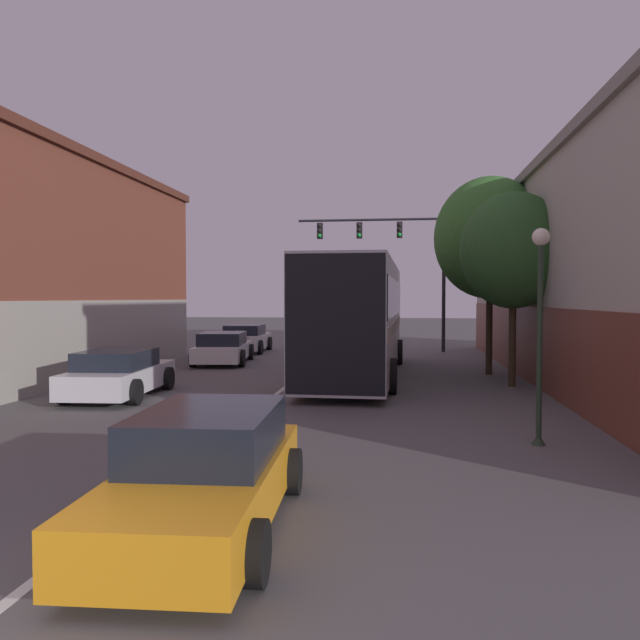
{
  "coord_description": "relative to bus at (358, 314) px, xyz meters",
  "views": [
    {
      "loc": [
        3.4,
        -3.95,
        2.66
      ],
      "look_at": [
        0.9,
        15.35,
        1.97
      ],
      "focal_mm": 35.0,
      "sensor_mm": 36.0,
      "label": 1
    }
  ],
  "objects": [
    {
      "name": "bus",
      "position": [
        0.0,
        0.0,
        0.0
      ],
      "size": [
        3.06,
        12.61,
        3.81
      ],
      "rotation": [
        0.0,
        0.0,
        1.55
      ],
      "color": "#B7B7BC",
      "rests_on": "ground_plane"
    },
    {
      "name": "street_tree_near",
      "position": [
        4.78,
        -1.94,
        1.95
      ],
      "size": [
        3.18,
        2.86,
        5.84
      ],
      "color": "#3D2D1E",
      "rests_on": "ground_plane"
    },
    {
      "name": "hatchback_foreground",
      "position": [
        -0.8,
        -14.31,
        -1.49
      ],
      "size": [
        2.07,
        4.44,
        1.35
      ],
      "rotation": [
        0.0,
        0.0,
        1.62
      ],
      "color": "orange",
      "rests_on": "ground_plane"
    },
    {
      "name": "lane_center_line",
      "position": [
        -1.96,
        -1.61,
        -2.13
      ],
      "size": [
        0.14,
        43.34,
        0.01
      ],
      "color": "silver",
      "rests_on": "ground_plane"
    },
    {
      "name": "street_lamp",
      "position": [
        3.93,
        -9.62,
        0.16
      ],
      "size": [
        0.32,
        0.32,
        3.91
      ],
      "color": "#233323",
      "rests_on": "ground_plane"
    },
    {
      "name": "building_right_storefront",
      "position": [
        9.1,
        0.01,
        1.41
      ],
      "size": [
        7.48,
        26.74,
        6.85
      ],
      "color": "#B7B2A3",
      "rests_on": "ground_plane"
    },
    {
      "name": "parked_car_left_mid",
      "position": [
        -5.73,
        3.37,
        -1.51
      ],
      "size": [
        2.52,
        4.82,
        1.28
      ],
      "rotation": [
        0.0,
        0.0,
        1.69
      ],
      "color": "silver",
      "rests_on": "ground_plane"
    },
    {
      "name": "street_tree_far",
      "position": [
        4.5,
        0.97,
        2.6
      ],
      "size": [
        3.84,
        3.45,
        6.86
      ],
      "color": "#3D2D1E",
      "rests_on": "ground_plane"
    },
    {
      "name": "parked_car_left_near",
      "position": [
        -6.08,
        -5.35,
        -1.52
      ],
      "size": [
        2.24,
        4.4,
        1.27
      ],
      "rotation": [
        0.0,
        0.0,
        1.64
      ],
      "color": "silver",
      "rests_on": "ground_plane"
    },
    {
      "name": "traffic_signal_gantry",
      "position": [
        1.2,
        10.04,
        2.94
      ],
      "size": [
        7.34,
        0.36,
        6.86
      ],
      "color": "black",
      "rests_on": "ground_plane"
    },
    {
      "name": "parked_car_left_far",
      "position": [
        -6.14,
        8.69,
        -1.48
      ],
      "size": [
        2.26,
        4.32,
        1.35
      ],
      "rotation": [
        0.0,
        0.0,
        1.62
      ],
      "color": "silver",
      "rests_on": "ground_plane"
    }
  ]
}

